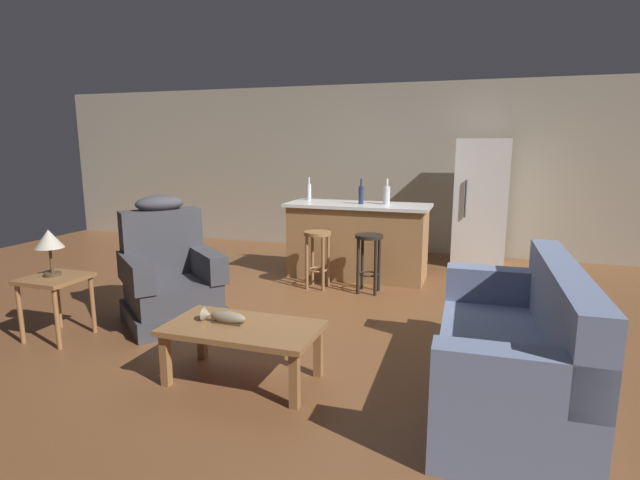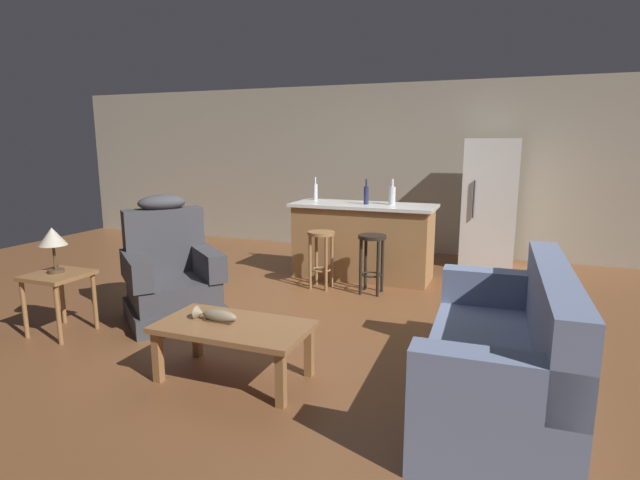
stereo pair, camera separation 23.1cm
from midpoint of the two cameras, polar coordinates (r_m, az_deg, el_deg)
ground_plane at (r=5.24m, az=1.90°, el=-7.90°), size 12.00×12.00×0.00m
back_wall at (r=7.99m, az=9.46°, el=8.01°), size 12.00×0.05×2.60m
coffee_table at (r=3.69m, az=-8.07°, el=-10.33°), size 1.10×0.60×0.42m
fish_figurine at (r=3.74m, az=-10.11°, el=-8.50°), size 0.34×0.10×0.10m
couch at (r=3.57m, az=22.17°, el=-12.24°), size 0.90×1.93×0.94m
recliner_near_lamp at (r=5.07m, az=-15.44°, el=-3.99°), size 1.18×1.18×1.20m
end_table at (r=4.99m, az=-26.57°, el=-4.53°), size 0.48×0.48×0.56m
table_lamp at (r=4.94m, az=-27.08°, el=0.12°), size 0.24×0.24×0.41m
kitchen_island at (r=6.37m, az=5.94°, el=-0.09°), size 1.80×0.70×0.95m
bar_stool_left at (r=5.88m, az=1.25°, el=-1.03°), size 0.32×0.32×0.68m
bar_stool_right at (r=5.70m, az=7.11°, el=-1.50°), size 0.32×0.32×0.68m
refrigerator at (r=7.28m, az=19.70°, el=3.92°), size 0.70×0.69×1.76m
bottle_tall_green at (r=6.24m, az=6.37°, el=5.16°), size 0.06×0.06×0.31m
bottle_short_amber at (r=6.25m, az=9.30°, el=5.10°), size 0.08×0.08×0.32m
bottle_wine_dark at (r=6.69m, az=0.45°, el=5.59°), size 0.06×0.06×0.30m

